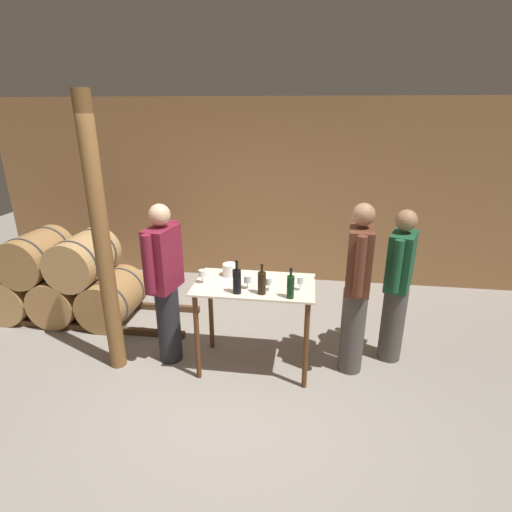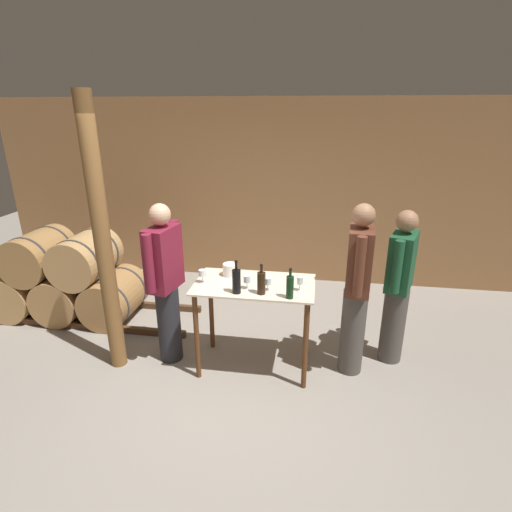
{
  "view_description": "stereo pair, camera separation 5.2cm",
  "coord_description": "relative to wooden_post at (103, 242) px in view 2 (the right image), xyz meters",
  "views": [
    {
      "loc": [
        0.73,
        -3.08,
        2.54
      ],
      "look_at": [
        0.21,
        0.52,
        1.19
      ],
      "focal_mm": 28.0,
      "sensor_mm": 36.0,
      "label": 1
    },
    {
      "loc": [
        0.78,
        -3.07,
        2.54
      ],
      "look_at": [
        0.21,
        0.52,
        1.19
      ],
      "focal_mm": 28.0,
      "sensor_mm": 36.0,
      "label": 2
    }
  ],
  "objects": [
    {
      "name": "ground_plane",
      "position": [
        1.21,
        -0.24,
        -1.35
      ],
      "size": [
        14.0,
        14.0,
        0.0
      ],
      "primitive_type": "plane",
      "color": "gray"
    },
    {
      "name": "back_wall",
      "position": [
        1.21,
        2.56,
        0.0
      ],
      "size": [
        8.4,
        0.05,
        2.7
      ],
      "color": "#996B42",
      "rests_on": "ground_plane"
    },
    {
      "name": "barrel_rack",
      "position": [
        -1.12,
        0.91,
        -0.86
      ],
      "size": [
        3.3,
        0.8,
        1.13
      ],
      "color": "#4C331E",
      "rests_on": "ground_plane"
    },
    {
      "name": "tasting_table",
      "position": [
        1.42,
        0.19,
        -0.59
      ],
      "size": [
        1.17,
        0.67,
        0.94
      ],
      "color": "beige",
      "rests_on": "ground_plane"
    },
    {
      "name": "wooden_post",
      "position": [
        0.0,
        0.0,
        0.0
      ],
      "size": [
        0.16,
        0.16,
        2.7
      ],
      "color": "brown",
      "rests_on": "ground_plane"
    },
    {
      "name": "wine_bottle_far_left",
      "position": [
        1.29,
        -0.04,
        -0.29
      ],
      "size": [
        0.08,
        0.08,
        0.32
      ],
      "color": "black",
      "rests_on": "tasting_table"
    },
    {
      "name": "wine_bottle_left",
      "position": [
        1.52,
        -0.02,
        -0.3
      ],
      "size": [
        0.08,
        0.08,
        0.29
      ],
      "color": "black",
      "rests_on": "tasting_table"
    },
    {
      "name": "wine_bottle_center",
      "position": [
        1.78,
        -0.07,
        -0.3
      ],
      "size": [
        0.07,
        0.07,
        0.29
      ],
      "color": "black",
      "rests_on": "tasting_table"
    },
    {
      "name": "wine_glass_near_left",
      "position": [
        0.92,
        0.14,
        -0.31
      ],
      "size": [
        0.07,
        0.07,
        0.13
      ],
      "color": "silver",
      "rests_on": "tasting_table"
    },
    {
      "name": "wine_glass_near_center",
      "position": [
        1.37,
        0.07,
        -0.32
      ],
      "size": [
        0.07,
        0.07,
        0.13
      ],
      "color": "silver",
      "rests_on": "tasting_table"
    },
    {
      "name": "wine_glass_near_right",
      "position": [
        1.57,
        0.06,
        -0.32
      ],
      "size": [
        0.07,
        0.07,
        0.13
      ],
      "color": "silver",
      "rests_on": "tasting_table"
    },
    {
      "name": "wine_glass_far_side",
      "position": [
        1.86,
        0.1,
        -0.31
      ],
      "size": [
        0.06,
        0.06,
        0.14
      ],
      "color": "silver",
      "rests_on": "tasting_table"
    },
    {
      "name": "ice_bucket",
      "position": [
        1.15,
        0.35,
        -0.35
      ],
      "size": [
        0.15,
        0.15,
        0.13
      ],
      "color": "white",
      "rests_on": "tasting_table"
    },
    {
      "name": "person_host",
      "position": [
        2.84,
        0.54,
        -0.48
      ],
      "size": [
        0.34,
        0.56,
        1.64
      ],
      "color": "#4C4742",
      "rests_on": "ground_plane"
    },
    {
      "name": "person_visitor_with_scarf",
      "position": [
        2.4,
        0.27,
        -0.42
      ],
      "size": [
        0.25,
        0.59,
        1.75
      ],
      "color": "#4C4742",
      "rests_on": "ground_plane"
    },
    {
      "name": "person_visitor_bearded",
      "position": [
        0.51,
        0.19,
        -0.45
      ],
      "size": [
        0.29,
        0.58,
        1.7
      ],
      "color": "#232328",
      "rests_on": "ground_plane"
    }
  ]
}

